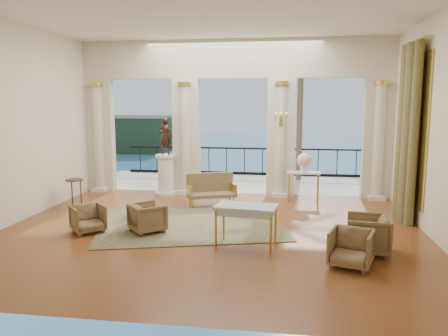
% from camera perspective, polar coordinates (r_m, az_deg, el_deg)
% --- Properties ---
extents(floor, '(9.00, 9.00, 0.00)m').
position_cam_1_polar(floor, '(9.43, -1.76, -8.22)').
color(floor, '#4E2813').
rests_on(floor, ground).
extents(room_walls, '(9.00, 9.00, 9.00)m').
position_cam_1_polar(room_walls, '(7.93, -3.28, 9.67)').
color(room_walls, white).
rests_on(room_walls, ground).
extents(arcade, '(9.00, 0.56, 4.50)m').
position_cam_1_polar(arcade, '(12.80, 1.18, 7.96)').
color(arcade, beige).
rests_on(arcade, ground).
extents(terrace, '(10.00, 3.60, 0.10)m').
position_cam_1_polar(terrace, '(15.03, 2.08, -2.04)').
color(terrace, '#A79B8C').
rests_on(terrace, ground).
extents(balustrade, '(9.00, 0.06, 1.03)m').
position_cam_1_polar(balustrade, '(16.52, 2.68, 0.55)').
color(balustrade, black).
rests_on(balustrade, terrace).
extents(palm_tree, '(2.00, 2.00, 4.50)m').
position_cam_1_polar(palm_tree, '(15.55, 10.05, 13.52)').
color(palm_tree, '#4C3823').
rests_on(palm_tree, terrace).
extents(headland, '(22.00, 18.00, 6.00)m').
position_cam_1_polar(headland, '(85.16, -13.59, 4.54)').
color(headland, black).
rests_on(headland, sea).
extents(sea, '(160.00, 160.00, 0.00)m').
position_cam_1_polar(sea, '(69.45, 6.87, 1.36)').
color(sea, teal).
rests_on(sea, ground).
extents(curtain, '(0.33, 1.40, 4.09)m').
position_cam_1_polar(curtain, '(10.76, 22.86, 4.16)').
color(curtain, '#4C4B22').
rests_on(curtain, ground).
extents(window_frame, '(0.04, 1.60, 3.40)m').
position_cam_1_polar(window_frame, '(10.80, 23.85, 4.54)').
color(window_frame, gold).
rests_on(window_frame, room_walls).
extents(wall_sconce, '(0.30, 0.11, 0.33)m').
position_cam_1_polar(wall_sconce, '(12.40, 7.46, 6.23)').
color(wall_sconce, gold).
rests_on(wall_sconce, arcade).
extents(rug, '(4.68, 4.07, 0.02)m').
position_cam_1_polar(rug, '(9.96, -4.33, -7.26)').
color(rug, '#2A2F19').
rests_on(rug, ground).
extents(armchair_a, '(0.85, 0.85, 0.64)m').
position_cam_1_polar(armchair_a, '(9.70, -17.35, -6.16)').
color(armchair_a, '#4D3C24').
rests_on(armchair_a, ground).
extents(armchair_b, '(0.83, 0.81, 0.69)m').
position_cam_1_polar(armchair_b, '(7.69, 16.24, -9.81)').
color(armchair_b, '#4D3C24').
rests_on(armchair_b, ground).
extents(armchair_c, '(0.80, 0.84, 0.77)m').
position_cam_1_polar(armchair_c, '(8.42, 18.32, -8.00)').
color(armchair_c, '#4D3C24').
rests_on(armchair_c, ground).
extents(armchair_d, '(0.90, 0.90, 0.68)m').
position_cam_1_polar(armchair_d, '(9.42, -9.97, -6.22)').
color(armchair_d, '#4D3C24').
rests_on(armchair_d, ground).
extents(settee, '(1.38, 0.97, 0.84)m').
position_cam_1_polar(settee, '(11.67, -1.71, -2.80)').
color(settee, '#4D3C24').
rests_on(settee, ground).
extents(game_table, '(1.23, 0.78, 0.79)m').
position_cam_1_polar(game_table, '(8.33, 2.92, -5.45)').
color(game_table, '#9FBBCA').
rests_on(game_table, ground).
extents(pedestal, '(0.65, 0.65, 1.19)m').
position_cam_1_polar(pedestal, '(13.06, -7.59, -0.95)').
color(pedestal, silver).
rests_on(pedestal, ground).
extents(statue, '(0.41, 0.28, 1.08)m').
position_cam_1_polar(statue, '(12.92, -7.69, 4.12)').
color(statue, '#301E15').
rests_on(statue, pedestal).
extents(console_table, '(0.89, 0.36, 0.84)m').
position_cam_1_polar(console_table, '(12.12, 10.36, -1.18)').
color(console_table, silver).
rests_on(console_table, ground).
extents(urn, '(0.39, 0.39, 0.52)m').
position_cam_1_polar(urn, '(12.05, 10.41, 0.87)').
color(urn, white).
rests_on(urn, console_table).
extents(side_table, '(0.46, 0.46, 0.74)m').
position_cam_1_polar(side_table, '(12.01, -18.94, -1.89)').
color(side_table, black).
rests_on(side_table, ground).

